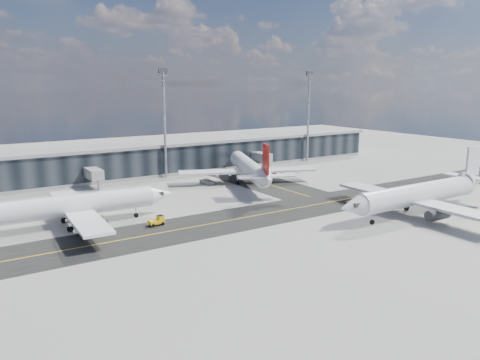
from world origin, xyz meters
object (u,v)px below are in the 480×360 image
Objects in this scene: baggage_tug at (158,221)px; service_van at (208,181)px; airliner_af at (68,206)px; airliner_redtail at (249,168)px; airliner_near at (420,194)px.

baggage_tug is 35.93m from service_van.
airliner_redtail reaches higher than airliner_af.
airliner_af is 48.87m from airliner_redtail.
airliner_near is 14.11× the size of baggage_tug.
airliner_redtail is 11.01m from service_van.
airliner_af is 7.90× the size of service_van.
airliner_redtail reaches higher than service_van.
airliner_af is at bearing -142.79° from airliner_redtail.
baggage_tug is at bearing -126.77° from airliner_redtail.
baggage_tug is (13.60, -7.51, -2.91)m from airliner_af.
baggage_tug is at bearing 66.17° from airliner_near.
airliner_near is (59.24, -28.19, 0.23)m from airliner_af.
baggage_tug is 0.59× the size of service_van.
airliner_af is 0.94× the size of airliner_near.
baggage_tug reaches higher than service_van.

